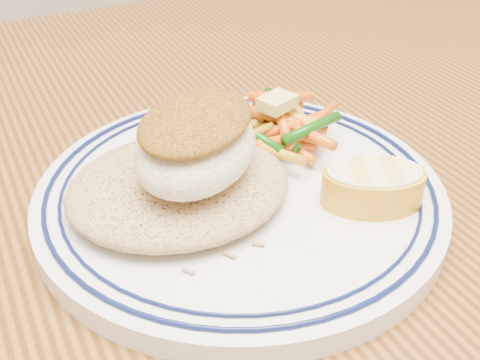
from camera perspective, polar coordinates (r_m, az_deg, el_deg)
name	(u,v)px	position (r m, az deg, el deg)	size (l,w,h in m)	color
dining_table	(262,320)	(0.45, 2.12, -13.09)	(1.50, 0.90, 0.75)	#4E2D0F
plate	(240,194)	(0.38, 0.00, -1.31)	(0.26, 0.26, 0.02)	white
rice_pilaf	(178,181)	(0.36, -5.87, -0.14)	(0.14, 0.12, 0.03)	#A67E53
fish_fillet	(196,142)	(0.34, -4.16, 3.60)	(0.11, 0.11, 0.05)	#F3EBC9
vegetable_pile	(270,128)	(0.42, 2.83, 4.97)	(0.11, 0.11, 0.03)	#0D4909
butter_pat	(277,102)	(0.41, 3.53, 7.36)	(0.02, 0.02, 0.01)	#DCD26B
lemon_wedge	(373,184)	(0.37, 12.51, -0.41)	(0.08, 0.08, 0.02)	gold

